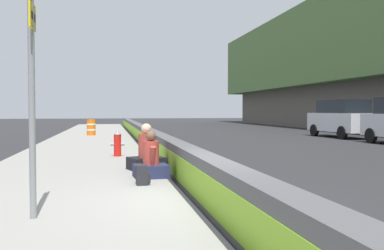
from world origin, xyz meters
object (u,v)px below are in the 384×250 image
seated_person_middle (146,155)px  parked_car_fourth (342,118)px  seated_person_foreground (151,163)px  route_sign_post (32,70)px  fire_hydrant (117,143)px  construction_barrel (91,127)px  backpack (142,175)px

seated_person_middle → parked_car_fourth: parked_car_fourth is taller
seated_person_foreground → route_sign_post: bearing=149.1°
route_sign_post → parked_car_fourth: (17.05, -14.86, -1.03)m
seated_person_middle → fire_hydrant: bearing=11.1°
seated_person_foreground → parked_car_fourth: bearing=-43.1°
route_sign_post → seated_person_middle: 5.23m
seated_person_middle → construction_barrel: 15.60m
route_sign_post → fire_hydrant: bearing=-9.5°
fire_hydrant → construction_barrel: construction_barrel is taller
fire_hydrant → construction_barrel: 12.21m
fire_hydrant → backpack: fire_hydrant is taller
seated_person_foreground → seated_person_middle: 1.24m
route_sign_post → parked_car_fourth: bearing=-41.1°
seated_person_foreground → backpack: bearing=163.5°
route_sign_post → backpack: bearing=-35.4°
backpack → seated_person_foreground: bearing=-16.5°
backpack → parked_car_fourth: bearing=-41.9°
route_sign_post → seated_person_foreground: bearing=-30.9°
fire_hydrant → seated_person_middle: bearing=-168.9°
route_sign_post → seated_person_middle: route_sign_post is taller
fire_hydrant → seated_person_foreground: seated_person_foreground is taller
seated_person_foreground → parked_car_fourth: size_ratio=0.22×
route_sign_post → fire_hydrant: 8.14m
route_sign_post → fire_hydrant: size_ratio=4.09×
fire_hydrant → parked_car_fourth: 16.37m
backpack → parked_car_fourth: size_ratio=0.08×
route_sign_post → construction_barrel: route_sign_post is taller
fire_hydrant → backpack: size_ratio=2.20×
construction_barrel → backpack: bearing=-174.5°
seated_person_foreground → backpack: 0.94m
parked_car_fourth → fire_hydrant: bearing=124.1°
seated_person_middle → backpack: bearing=172.8°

